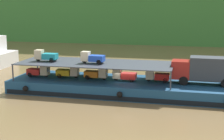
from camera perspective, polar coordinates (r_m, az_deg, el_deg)
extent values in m
plane|color=brown|center=(39.64, 2.48, -3.95)|extent=(400.00, 400.00, 0.00)
cube|color=navy|center=(39.45, 2.49, -2.90)|extent=(27.57, 7.40, 1.50)
cube|color=black|center=(36.03, 1.35, -4.91)|extent=(27.02, 0.06, 0.50)
sphere|color=black|center=(39.48, -14.58, -3.09)|extent=(0.64, 0.64, 0.64)
sphere|color=black|center=(35.74, 1.29, -4.21)|extent=(0.64, 0.64, 0.64)
cube|color=maroon|center=(38.58, 11.66, 0.14)|extent=(2.04, 2.23, 2.00)
cube|color=#192833|center=(38.58, 10.15, 0.72)|extent=(0.10, 1.84, 0.60)
cube|color=#33383D|center=(38.52, 16.73, 0.25)|extent=(4.85, 2.40, 2.50)
cube|color=black|center=(38.78, 16.62, -1.63)|extent=(6.83, 1.52, 0.20)
cylinder|color=black|center=(39.77, 12.26, -1.18)|extent=(1.01, 0.30, 1.00)
cylinder|color=black|center=(37.80, 12.12, -1.81)|extent=(1.01, 0.30, 1.00)
cylinder|color=black|center=(39.85, 18.64, -1.49)|extent=(1.01, 0.30, 1.00)
cylinder|color=#383D47|center=(41.59, 10.56, 0.12)|extent=(0.16, 0.16, 2.00)
cylinder|color=#383D47|center=(35.29, 9.99, -1.82)|extent=(0.16, 0.16, 2.00)
cylinder|color=#383D47|center=(46.18, -12.62, 1.13)|extent=(0.16, 0.16, 2.00)
cylinder|color=#383D47|center=(40.60, -16.59, -0.42)|extent=(0.16, 0.16, 2.00)
cube|color=#383D47|center=(39.77, -2.86, 1.19)|extent=(18.37, 6.60, 0.10)
cube|color=red|center=(42.59, -13.05, -0.23)|extent=(1.73, 1.24, 0.70)
cube|color=beige|center=(41.92, -11.37, -0.06)|extent=(0.92, 1.02, 1.10)
cube|color=#19232D|center=(41.70, -10.80, 0.06)|extent=(0.06, 0.85, 0.38)
cylinder|color=black|center=(41.96, -11.16, -0.80)|extent=(0.56, 0.15, 0.56)
cylinder|color=black|center=(42.39, -13.84, -0.80)|extent=(0.56, 0.15, 0.56)
cylinder|color=black|center=(43.30, -13.17, -0.52)|extent=(0.56, 0.15, 0.56)
cube|color=gold|center=(41.36, -8.24, -0.39)|extent=(1.77, 1.30, 0.70)
cube|color=beige|center=(40.90, -6.39, -0.18)|extent=(0.96, 1.05, 1.10)
cube|color=#19232D|center=(40.75, -5.76, -0.05)|extent=(0.09, 0.85, 0.38)
cylinder|color=black|center=(40.97, -6.17, -0.94)|extent=(0.57, 0.17, 0.56)
cylinder|color=black|center=(41.06, -8.99, -0.99)|extent=(0.57, 0.17, 0.56)
cylinder|color=black|center=(42.04, -8.52, -0.69)|extent=(0.57, 0.17, 0.56)
cube|color=orange|center=(40.10, -3.44, -0.65)|extent=(1.73, 1.24, 0.70)
cube|color=beige|center=(39.65, -1.52, -0.47)|extent=(0.92, 1.02, 1.10)
cube|color=#19232D|center=(39.51, -0.87, -0.35)|extent=(0.06, 0.85, 0.38)
cylinder|color=black|center=(39.73, -1.31, -1.26)|extent=(0.56, 0.15, 0.56)
cylinder|color=black|center=(39.81, -4.22, -1.26)|extent=(0.56, 0.15, 0.56)
cylinder|color=black|center=(40.79, -3.74, -0.96)|extent=(0.56, 0.15, 0.56)
cube|color=red|center=(38.95, 2.91, -1.00)|extent=(1.70, 1.21, 0.70)
cube|color=beige|center=(39.19, 0.90, -0.61)|extent=(0.90, 1.00, 1.10)
cube|color=#19232D|center=(39.27, 0.24, -0.42)|extent=(0.04, 0.85, 0.38)
cylinder|color=black|center=(39.33, 0.69, -1.39)|extent=(0.56, 0.14, 0.56)
cylinder|color=black|center=(39.46, 3.62, -1.37)|extent=(0.56, 0.14, 0.56)
cylinder|color=black|center=(38.44, 3.34, -1.70)|extent=(0.56, 0.14, 0.56)
cube|color=red|center=(38.99, 8.55, -1.10)|extent=(1.75, 1.27, 0.70)
cube|color=beige|center=(39.04, 6.51, -0.73)|extent=(0.94, 1.03, 1.10)
cube|color=#19232D|center=(39.05, 5.82, -0.54)|extent=(0.07, 0.85, 0.38)
cylinder|color=black|center=(39.16, 6.27, -1.51)|extent=(0.57, 0.16, 0.56)
cylinder|color=black|center=(39.57, 9.15, -1.45)|extent=(0.57, 0.16, 0.56)
cylinder|color=black|center=(38.54, 9.09, -1.79)|extent=(0.57, 0.16, 0.56)
cube|color=teal|center=(41.15, -10.54, 2.31)|extent=(1.73, 1.24, 0.70)
cube|color=#C6B793|center=(41.67, -12.33, 2.63)|extent=(0.92, 1.02, 1.10)
cube|color=#19232D|center=(41.85, -12.92, 2.79)|extent=(0.06, 0.85, 0.38)
cylinder|color=black|center=(41.82, -12.48, 1.89)|extent=(0.56, 0.15, 0.56)
cylinder|color=black|center=(41.53, -9.73, 1.93)|extent=(0.56, 0.15, 0.56)
cylinder|color=black|center=(40.57, -10.28, 1.70)|extent=(0.56, 0.15, 0.56)
cube|color=#1E47B7|center=(38.96, -2.59, 2.00)|extent=(1.76, 1.28, 0.70)
cube|color=beige|center=(39.40, -4.53, 2.37)|extent=(0.95, 1.04, 1.10)
cube|color=#19232D|center=(39.55, -5.16, 2.56)|extent=(0.08, 0.85, 0.38)
cylinder|color=black|center=(39.54, -4.72, 1.60)|extent=(0.57, 0.17, 0.56)
cylinder|color=black|center=(39.39, -1.79, 1.59)|extent=(0.57, 0.17, 0.56)
cylinder|color=black|center=(38.40, -2.28, 1.34)|extent=(0.57, 0.17, 0.56)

